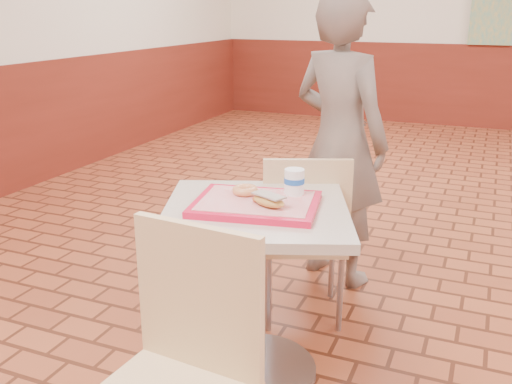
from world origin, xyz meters
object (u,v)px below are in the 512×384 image
at_px(paper_cup, 294,181).
at_px(long_john_donut, 268,200).
at_px(chair_main_back, 304,231).
at_px(customer, 340,141).
at_px(main_table, 256,265).
at_px(serving_tray, 256,204).
at_px(chair_main_front, 179,369).
at_px(ring_donut, 245,190).

bearing_deg(paper_cup, long_john_donut, -103.57).
xyz_separation_m(chair_main_back, customer, (0.01, 0.53, 0.30)).
distance_m(main_table, serving_tray, 0.25).
height_order(chair_main_back, serving_tray, chair_main_back).
bearing_deg(long_john_donut, serving_tray, 147.00).
bearing_deg(customer, main_table, 107.71).
relative_size(chair_main_front, chair_main_back, 1.06).
height_order(long_john_donut, paper_cup, paper_cup).
relative_size(main_table, paper_cup, 7.36).
distance_m(chair_main_front, long_john_donut, 0.71).
bearing_deg(long_john_donut, chair_main_back, 92.32).
bearing_deg(long_john_donut, chair_main_front, -90.25).
bearing_deg(paper_cup, ring_donut, -156.74).
distance_m(main_table, customer, 1.04).
bearing_deg(chair_main_front, customer, 95.40).
bearing_deg(chair_main_front, main_table, 100.24).
height_order(customer, paper_cup, customer).
distance_m(customer, paper_cup, 0.87).
distance_m(main_table, chair_main_back, 0.47).
distance_m(main_table, long_john_donut, 0.29).
xyz_separation_m(long_john_donut, paper_cup, (0.04, 0.17, 0.03)).
bearing_deg(serving_tray, paper_cup, 50.17).
bearing_deg(main_table, paper_cup, 50.17).
bearing_deg(serving_tray, ring_donut, 142.04).
relative_size(customer, serving_tray, 3.36).
bearing_deg(paper_cup, chair_main_front, -93.02).
height_order(chair_main_front, ring_donut, chair_main_front).
bearing_deg(ring_donut, main_table, -37.96).
bearing_deg(chair_main_front, ring_donut, 104.92).
bearing_deg(ring_donut, chair_main_back, 75.01).
bearing_deg(paper_cup, customer, 93.32).
relative_size(serving_tray, ring_donut, 4.58).
bearing_deg(ring_donut, paper_cup, 23.26).
relative_size(serving_tray, long_john_donut, 2.88).
bearing_deg(serving_tray, long_john_donut, -33.00).
distance_m(chair_main_back, customer, 0.61).
bearing_deg(long_john_donut, paper_cup, 76.43).
relative_size(chair_main_front, customer, 0.57).
height_order(ring_donut, long_john_donut, long_john_donut).
height_order(serving_tray, ring_donut, ring_donut).
bearing_deg(chair_main_back, chair_main_front, 68.82).
height_order(chair_main_back, customer, customer).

